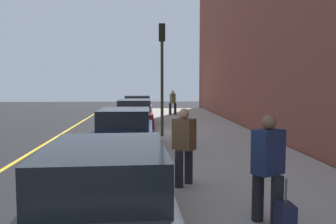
{
  "coord_description": "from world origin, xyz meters",
  "views": [
    {
      "loc": [
        -16.86,
        -0.71,
        2.36
      ],
      "look_at": [
        0.23,
        -1.77,
        0.95
      ],
      "focal_mm": 38.11,
      "sensor_mm": 36.0,
      "label": 1
    }
  ],
  "objects_px": {
    "parked_car_charcoal": "(107,196)",
    "pedestrian_brown_coat": "(184,145)",
    "pedestrian_navy_coat": "(268,167)",
    "parked_car_navy": "(125,131)",
    "pedestrian_olive_coat": "(173,102)",
    "parked_car_maroon": "(134,114)",
    "rolling_suitcase": "(285,220)",
    "parked_car_white": "(138,107)",
    "traffic_light_pole": "(162,61)"
  },
  "relations": [
    {
      "from": "parked_car_charcoal",
      "to": "parked_car_navy",
      "type": "distance_m",
      "value": 6.77
    },
    {
      "from": "parked_car_charcoal",
      "to": "pedestrian_navy_coat",
      "type": "height_order",
      "value": "pedestrian_navy_coat"
    },
    {
      "from": "parked_car_charcoal",
      "to": "rolling_suitcase",
      "type": "relative_size",
      "value": 5.54
    },
    {
      "from": "parked_car_white",
      "to": "traffic_light_pole",
      "type": "bearing_deg",
      "value": -172.44
    },
    {
      "from": "parked_car_navy",
      "to": "pedestrian_brown_coat",
      "type": "bearing_deg",
      "value": -160.38
    },
    {
      "from": "parked_car_charcoal",
      "to": "parked_car_white",
      "type": "xyz_separation_m",
      "value": [
        18.97,
        0.01,
        -0.0
      ]
    },
    {
      "from": "parked_car_navy",
      "to": "pedestrian_olive_coat",
      "type": "height_order",
      "value": "pedestrian_olive_coat"
    },
    {
      "from": "pedestrian_brown_coat",
      "to": "parked_car_navy",
      "type": "bearing_deg",
      "value": 19.62
    },
    {
      "from": "pedestrian_navy_coat",
      "to": "rolling_suitcase",
      "type": "distance_m",
      "value": 0.82
    },
    {
      "from": "parked_car_navy",
      "to": "rolling_suitcase",
      "type": "xyz_separation_m",
      "value": [
        -6.91,
        -2.68,
        -0.36
      ]
    },
    {
      "from": "parked_car_white",
      "to": "pedestrian_olive_coat",
      "type": "distance_m",
      "value": 2.56
    },
    {
      "from": "parked_car_white",
      "to": "traffic_light_pole",
      "type": "distance_m",
      "value": 9.69
    },
    {
      "from": "parked_car_white",
      "to": "rolling_suitcase",
      "type": "xyz_separation_m",
      "value": [
        -19.11,
        -2.55,
        -0.36
      ]
    },
    {
      "from": "parked_car_charcoal",
      "to": "parked_car_maroon",
      "type": "xyz_separation_m",
      "value": [
        13.31,
        0.04,
        0.0
      ]
    },
    {
      "from": "traffic_light_pole",
      "to": "rolling_suitcase",
      "type": "height_order",
      "value": "traffic_light_pole"
    },
    {
      "from": "pedestrian_brown_coat",
      "to": "pedestrian_navy_coat",
      "type": "bearing_deg",
      "value": -154.24
    },
    {
      "from": "parked_car_navy",
      "to": "pedestrian_navy_coat",
      "type": "relative_size",
      "value": 2.44
    },
    {
      "from": "parked_car_charcoal",
      "to": "pedestrian_brown_coat",
      "type": "relative_size",
      "value": 2.82
    },
    {
      "from": "pedestrian_navy_coat",
      "to": "pedestrian_brown_coat",
      "type": "bearing_deg",
      "value": 25.76
    },
    {
      "from": "pedestrian_brown_coat",
      "to": "traffic_light_pole",
      "type": "height_order",
      "value": "traffic_light_pole"
    },
    {
      "from": "rolling_suitcase",
      "to": "parked_car_charcoal",
      "type": "bearing_deg",
      "value": 86.78
    },
    {
      "from": "parked_car_charcoal",
      "to": "parked_car_navy",
      "type": "xyz_separation_m",
      "value": [
        6.77,
        0.14,
        -0.0
      ]
    },
    {
      "from": "parked_car_charcoal",
      "to": "pedestrian_navy_coat",
      "type": "distance_m",
      "value": 2.48
    },
    {
      "from": "parked_car_charcoal",
      "to": "parked_car_white",
      "type": "distance_m",
      "value": 18.97
    },
    {
      "from": "pedestrian_brown_coat",
      "to": "traffic_light_pole",
      "type": "bearing_deg",
      "value": 1.19
    },
    {
      "from": "parked_car_white",
      "to": "pedestrian_brown_coat",
      "type": "bearing_deg",
      "value": -175.2
    },
    {
      "from": "parked_car_maroon",
      "to": "parked_car_white",
      "type": "distance_m",
      "value": 5.66
    },
    {
      "from": "pedestrian_olive_coat",
      "to": "pedestrian_navy_coat",
      "type": "xyz_separation_m",
      "value": [
        -19.39,
        -0.02,
        0.02
      ]
    },
    {
      "from": "parked_car_navy",
      "to": "parked_car_maroon",
      "type": "relative_size",
      "value": 0.88
    },
    {
      "from": "parked_car_maroon",
      "to": "pedestrian_navy_coat",
      "type": "xyz_separation_m",
      "value": [
        -12.99,
        -2.48,
        0.31
      ]
    },
    {
      "from": "parked_car_navy",
      "to": "traffic_light_pole",
      "type": "xyz_separation_m",
      "value": [
        2.92,
        -1.36,
        2.48
      ]
    },
    {
      "from": "traffic_light_pole",
      "to": "pedestrian_navy_coat",
      "type": "bearing_deg",
      "value": -172.61
    },
    {
      "from": "parked_car_navy",
      "to": "parked_car_white",
      "type": "bearing_deg",
      "value": -0.61
    },
    {
      "from": "parked_car_charcoal",
      "to": "parked_car_white",
      "type": "bearing_deg",
      "value": 0.02
    },
    {
      "from": "pedestrian_navy_coat",
      "to": "traffic_light_pole",
      "type": "bearing_deg",
      "value": 7.39
    },
    {
      "from": "traffic_light_pole",
      "to": "rolling_suitcase",
      "type": "xyz_separation_m",
      "value": [
        -9.83,
        -1.32,
        -2.84
      ]
    },
    {
      "from": "parked_car_maroon",
      "to": "pedestrian_olive_coat",
      "type": "height_order",
      "value": "pedestrian_olive_coat"
    },
    {
      "from": "parked_car_white",
      "to": "parked_car_maroon",
      "type": "bearing_deg",
      "value": 179.7
    },
    {
      "from": "parked_car_white",
      "to": "rolling_suitcase",
      "type": "distance_m",
      "value": 19.28
    },
    {
      "from": "parked_car_maroon",
      "to": "pedestrian_brown_coat",
      "type": "distance_m",
      "value": 10.87
    },
    {
      "from": "parked_car_navy",
      "to": "rolling_suitcase",
      "type": "distance_m",
      "value": 7.42
    },
    {
      "from": "traffic_light_pole",
      "to": "rolling_suitcase",
      "type": "distance_m",
      "value": 10.32
    },
    {
      "from": "parked_car_navy",
      "to": "parked_car_maroon",
      "type": "xyz_separation_m",
      "value": [
        6.54,
        -0.1,
        0.0
      ]
    },
    {
      "from": "parked_car_maroon",
      "to": "pedestrian_olive_coat",
      "type": "xyz_separation_m",
      "value": [
        6.4,
        -2.46,
        0.29
      ]
    },
    {
      "from": "parked_car_navy",
      "to": "rolling_suitcase",
      "type": "height_order",
      "value": "parked_car_navy"
    },
    {
      "from": "pedestrian_olive_coat",
      "to": "rolling_suitcase",
      "type": "distance_m",
      "value": 19.87
    },
    {
      "from": "parked_car_white",
      "to": "pedestrian_olive_coat",
      "type": "xyz_separation_m",
      "value": [
        0.74,
        -2.43,
        0.29
      ]
    },
    {
      "from": "parked_car_charcoal",
      "to": "parked_car_navy",
      "type": "bearing_deg",
      "value": 1.16
    },
    {
      "from": "traffic_light_pole",
      "to": "parked_car_maroon",
      "type": "bearing_deg",
      "value": 19.19
    },
    {
      "from": "parked_car_maroon",
      "to": "parked_car_white",
      "type": "relative_size",
      "value": 1.11
    }
  ]
}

